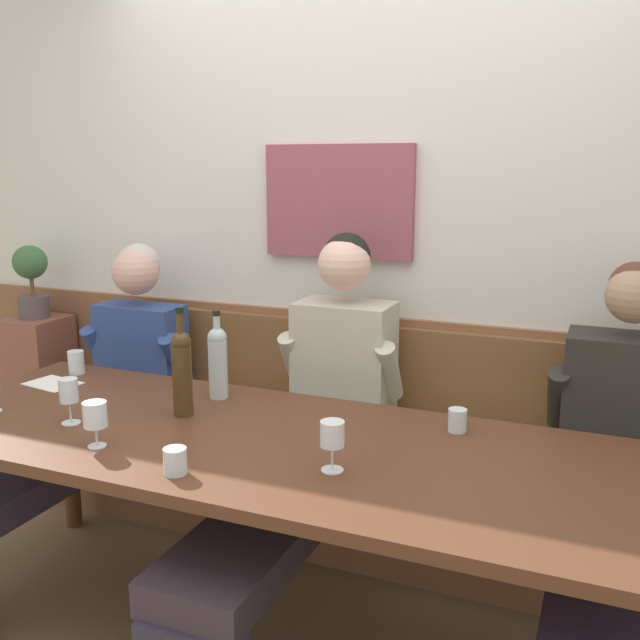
{
  "coord_description": "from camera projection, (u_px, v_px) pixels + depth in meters",
  "views": [
    {
      "loc": [
        0.97,
        -1.82,
        1.62
      ],
      "look_at": [
        0.02,
        0.43,
        1.08
      ],
      "focal_mm": 39.66,
      "sensor_mm": 36.0,
      "label": 1
    }
  ],
  "objects": [
    {
      "name": "person_left_seat",
      "position": [
        311.0,
        426.0,
        2.64
      ],
      "size": [
        0.5,
        1.37,
        1.35
      ],
      "color": "#302A3A",
      "rests_on": "ground"
    },
    {
      "name": "wall_bench",
      "position": [
        351.0,
        482.0,
        3.04
      ],
      "size": [
        2.88,
        0.42,
        0.94
      ],
      "color": "brown",
      "rests_on": "ground"
    },
    {
      "name": "person_right_seat",
      "position": [
        85.0,
        408.0,
        2.99
      ],
      "size": [
        0.52,
        1.37,
        1.27
      ],
      "color": "#2C3535",
      "rests_on": "ground"
    },
    {
      "name": "potted_plant",
      "position": [
        31.0,
        278.0,
        3.56
      ],
      "size": [
        0.17,
        0.17,
        0.37
      ],
      "color": "#534546",
      "rests_on": "corner_pedestal"
    },
    {
      "name": "wine_glass_left_end",
      "position": [
        95.0,
        415.0,
        2.19
      ],
      "size": [
        0.07,
        0.07,
        0.15
      ],
      "color": "silver",
      "rests_on": "dining_table"
    },
    {
      "name": "wine_glass_center_front",
      "position": [
        332.0,
        437.0,
        2.02
      ],
      "size": [
        0.07,
        0.07,
        0.15
      ],
      "color": "silver",
      "rests_on": "dining_table"
    },
    {
      "name": "water_tumbler_left",
      "position": [
        175.0,
        461.0,
        2.01
      ],
      "size": [
        0.07,
        0.07,
        0.08
      ],
      "primitive_type": "cylinder",
      "color": "silver",
      "rests_on": "dining_table"
    },
    {
      "name": "water_tumbler_right",
      "position": [
        457.0,
        420.0,
        2.33
      ],
      "size": [
        0.06,
        0.06,
        0.08
      ],
      "primitive_type": "cylinder",
      "color": "silver",
      "rests_on": "dining_table"
    },
    {
      "name": "person_center_left_seat",
      "position": [
        619.0,
        489.0,
        2.22
      ],
      "size": [
        0.52,
        1.37,
        1.29
      ],
      "color": "#2D283F",
      "rests_on": "ground"
    },
    {
      "name": "water_tumbler_center",
      "position": [
        76.0,
        362.0,
        2.98
      ],
      "size": [
        0.07,
        0.07,
        0.1
      ],
      "primitive_type": "cylinder",
      "color": "silver",
      "rests_on": "dining_table"
    },
    {
      "name": "room_wall_back",
      "position": [
        374.0,
        216.0,
        3.04
      ],
      "size": [
        6.8,
        0.12,
        2.8
      ],
      "color": "silver",
      "rests_on": "ground"
    },
    {
      "name": "corner_pedestal",
      "position": [
        42.0,
        397.0,
        3.69
      ],
      "size": [
        0.28,
        0.28,
        0.85
      ],
      "primitive_type": "cube",
      "color": "brown",
      "rests_on": "ground"
    },
    {
      "name": "tasting_sheet_left_guest",
      "position": [
        53.0,
        383.0,
        2.85
      ],
      "size": [
        0.23,
        0.18,
        0.0
      ],
      "primitive_type": "cube",
      "rotation": [
        0.0,
        0.0,
        -0.16
      ],
      "color": "white",
      "rests_on": "dining_table"
    },
    {
      "name": "wine_bottle_clear_water",
      "position": [
        182.0,
        370.0,
        2.46
      ],
      "size": [
        0.07,
        0.07,
        0.39
      ],
      "color": "#422F15",
      "rests_on": "dining_table"
    },
    {
      "name": "wine_bottle_green_tall",
      "position": [
        218.0,
        360.0,
        2.65
      ],
      "size": [
        0.07,
        0.07,
        0.34
      ],
      "color": "#B6C5C0",
      "rests_on": "dining_table"
    },
    {
      "name": "wine_glass_by_bottle",
      "position": [
        69.0,
        393.0,
        2.39
      ],
      "size": [
        0.06,
        0.06,
        0.16
      ],
      "color": "silver",
      "rests_on": "dining_table"
    },
    {
      "name": "wood_wainscot_panel",
      "position": [
        367.0,
        421.0,
        3.18
      ],
      "size": [
        6.8,
        0.03,
        0.97
      ],
      "primitive_type": "cube",
      "color": "brown",
      "rests_on": "ground"
    },
    {
      "name": "dining_table",
      "position": [
        273.0,
        459.0,
        2.28
      ],
      "size": [
        2.58,
        0.92,
        0.75
      ],
      "color": "#522D1C",
      "rests_on": "ground"
    }
  ]
}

